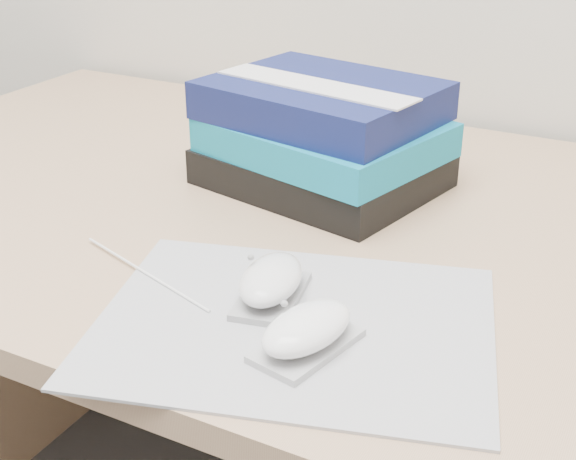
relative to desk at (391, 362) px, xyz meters
The scene contains 7 objects.
desk is the anchor object (origin of this frame).
mousepad 0.39m from the desk, 88.14° to the right, with size 0.36×0.28×0.00m, color gray.
mouse_rear 0.38m from the desk, 96.00° to the right, with size 0.08×0.11×0.04m.
mouse_front 0.43m from the desk, 83.43° to the right, with size 0.08×0.11×0.04m.
usb_cable 0.42m from the desk, 119.64° to the right, with size 0.00×0.00×0.21m, color white.
book_stack 0.32m from the desk, behind, with size 0.32×0.28×0.14m.
pouch 0.35m from the desk, behind, with size 0.13×0.09×0.13m.
Camera 1 is at (0.30, 0.78, 1.13)m, focal length 50.00 mm.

